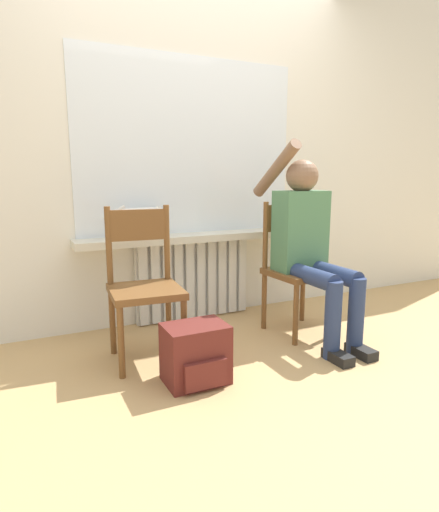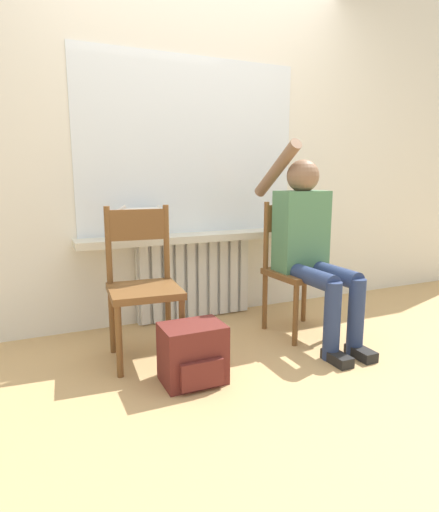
% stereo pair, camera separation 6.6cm
% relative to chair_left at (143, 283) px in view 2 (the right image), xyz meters
% --- Properties ---
extents(ground_plane, '(12.00, 12.00, 0.00)m').
position_rel_chair_left_xyz_m(ground_plane, '(0.54, -0.59, -0.46)').
color(ground_plane, tan).
extents(wall_with_window, '(7.00, 0.06, 2.70)m').
position_rel_chair_left_xyz_m(wall_with_window, '(0.54, 0.64, 0.89)').
color(wall_with_window, white).
rests_on(wall_with_window, ground_plane).
extents(radiator, '(0.89, 0.08, 0.61)m').
position_rel_chair_left_xyz_m(radiator, '(0.54, 0.56, -0.16)').
color(radiator, silver).
rests_on(radiator, ground_plane).
extents(windowsill, '(1.74, 0.23, 0.05)m').
position_rel_chair_left_xyz_m(windowsill, '(0.54, 0.50, 0.17)').
color(windowsill, beige).
rests_on(windowsill, radiator).
extents(window_glass, '(1.67, 0.01, 1.26)m').
position_rel_chair_left_xyz_m(window_glass, '(0.54, 0.60, 0.83)').
color(window_glass, white).
rests_on(window_glass, windowsill).
extents(chair_left, '(0.43, 0.43, 0.90)m').
position_rel_chair_left_xyz_m(chair_left, '(0.00, 0.00, 0.00)').
color(chair_left, brown).
rests_on(chair_left, ground_plane).
extents(chair_right, '(0.43, 0.43, 0.90)m').
position_rel_chair_left_xyz_m(chair_right, '(1.09, 0.00, 0.00)').
color(chair_right, brown).
rests_on(chair_right, ground_plane).
extents(person, '(0.36, 1.02, 1.31)m').
position_rel_chair_left_xyz_m(person, '(1.09, -0.13, 0.20)').
color(person, navy).
rests_on(person, ground_plane).
extents(cat, '(0.42, 0.12, 0.23)m').
position_rel_chair_left_xyz_m(cat, '(0.13, 0.48, 0.34)').
color(cat, silver).
rests_on(cat, windowsill).
extents(backpack, '(0.33, 0.27, 0.32)m').
position_rel_chair_left_xyz_m(backpack, '(0.15, -0.42, -0.31)').
color(backpack, maroon).
rests_on(backpack, ground_plane).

